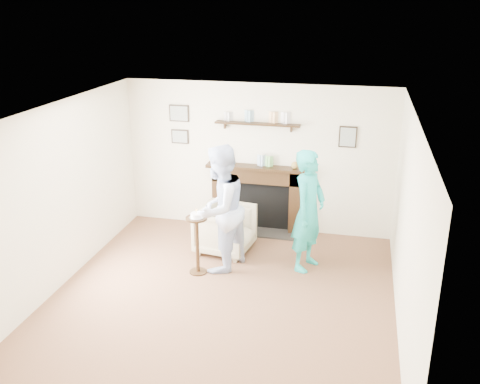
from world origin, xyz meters
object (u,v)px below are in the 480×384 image
woman (306,267)px  armchair (226,251)px  man (221,267)px  pedestal_table (197,234)px

woman → armchair: bearing=99.3°
man → woman: man is taller
man → pedestal_table: pedestal_table is taller
armchair → man: man is taller
man → woman: size_ratio=1.04×
woman → man: bearing=123.9°
armchair → pedestal_table: size_ratio=0.82×
man → pedestal_table: size_ratio=1.89×
woman → pedestal_table: bearing=129.2°
pedestal_table → armchair: bearing=74.3°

